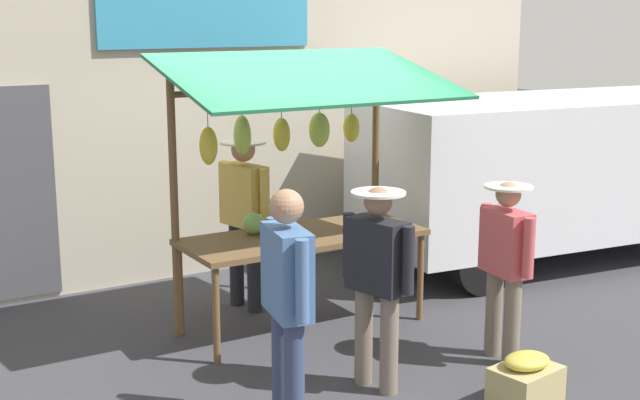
% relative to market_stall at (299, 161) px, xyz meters
% --- Properties ---
extents(ground_plane, '(40.00, 40.00, 0.00)m').
position_rel_market_stall_xyz_m(ground_plane, '(-0.01, 0.04, -1.55)').
color(ground_plane, '#38383D').
extents(street_backdrop, '(9.00, 0.30, 3.40)m').
position_rel_market_stall_xyz_m(street_backdrop, '(0.04, -2.16, 0.15)').
color(street_backdrop, '#B2A893').
rests_on(street_backdrop, ground).
extents(market_stall, '(2.50, 1.46, 2.50)m').
position_rel_market_stall_xyz_m(market_stall, '(0.00, 0.00, 0.00)').
color(market_stall, brown).
rests_on(market_stall, ground).
extents(vendor_with_sunhat, '(0.43, 0.70, 1.68)m').
position_rel_market_stall_xyz_m(vendor_with_sunhat, '(0.21, -0.71, -0.55)').
color(vendor_with_sunhat, '#232328').
rests_on(vendor_with_sunhat, ground).
extents(shopper_with_ponytail, '(0.41, 0.66, 1.58)m').
position_rel_market_stall_xyz_m(shopper_with_ponytail, '(0.18, 1.49, -0.62)').
color(shopper_with_ponytail, '#726656').
rests_on(shopper_with_ponytail, ground).
extents(shopper_in_striped_shirt, '(0.31, 0.71, 1.70)m').
position_rel_market_stall_xyz_m(shopper_in_striped_shirt, '(1.10, 1.75, -0.55)').
color(shopper_in_striped_shirt, navy).
rests_on(shopper_in_striped_shirt, ground).
extents(shopper_with_shopping_bag, '(0.39, 0.66, 1.51)m').
position_rel_market_stall_xyz_m(shopper_with_shopping_bag, '(-1.04, 1.56, -0.67)').
color(shopper_with_shopping_bag, '#726656').
rests_on(shopper_with_shopping_bag, ground).
extents(parked_van, '(4.57, 2.30, 1.88)m').
position_rel_market_stall_xyz_m(parked_van, '(-3.47, -0.55, -0.42)').
color(parked_van, silver).
rests_on(parked_van, ground).
extents(produce_crate_near, '(0.54, 0.44, 0.41)m').
position_rel_market_stall_xyz_m(produce_crate_near, '(-0.59, 2.31, -1.36)').
color(produce_crate_near, tan).
rests_on(produce_crate_near, ground).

